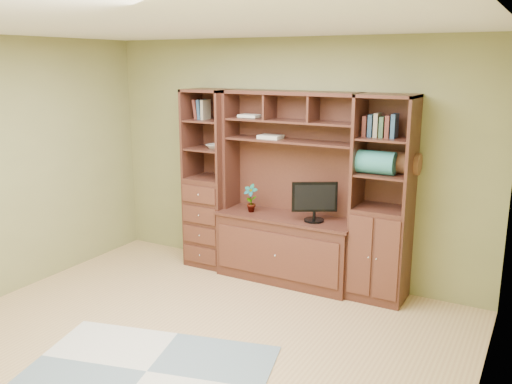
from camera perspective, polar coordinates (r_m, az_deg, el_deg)
The scene contains 11 objects.
room at distance 4.30m, azimuth -8.15°, elevation -0.63°, with size 4.60×4.10×2.64m.
center_hutch at distance 5.76m, azimuth 3.22°, elevation 0.28°, with size 1.54×0.53×2.05m, color #432017.
left_tower at distance 6.28m, azimuth -4.87°, elevation 1.37°, with size 0.50×0.45×2.05m, color #432017.
right_tower at distance 5.44m, azimuth 13.17°, elevation -0.84°, with size 0.55×0.45×2.05m, color #432017.
rug at distance 4.50m, azimuth -11.43°, elevation -18.07°, with size 1.87×1.24×0.01m, color #A4AAAA.
monitor at distance 5.59m, azimuth 6.19°, elevation -0.25°, with size 0.47×0.21×0.57m, color black.
orchid at distance 5.95m, azimuth -0.57°, elevation -0.65°, with size 0.16×0.11×0.31m, color #A15C36.
magazines at distance 5.84m, azimuth 1.54°, elevation 5.83°, with size 0.24×0.18×0.04m, color beige.
bowl at distance 6.16m, azimuth -4.35°, elevation 4.82°, with size 0.19×0.19×0.05m, color beige.
blanket_teal at distance 5.34m, azimuth 12.42°, elevation 3.07°, with size 0.39×0.22×0.22m, color teal.
blanket_red at distance 5.41m, azimuth 14.91°, elevation 3.00°, with size 0.38×0.21×0.21m, color brown.
Camera 1 is at (2.53, -3.32, 2.34)m, focal length 38.00 mm.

